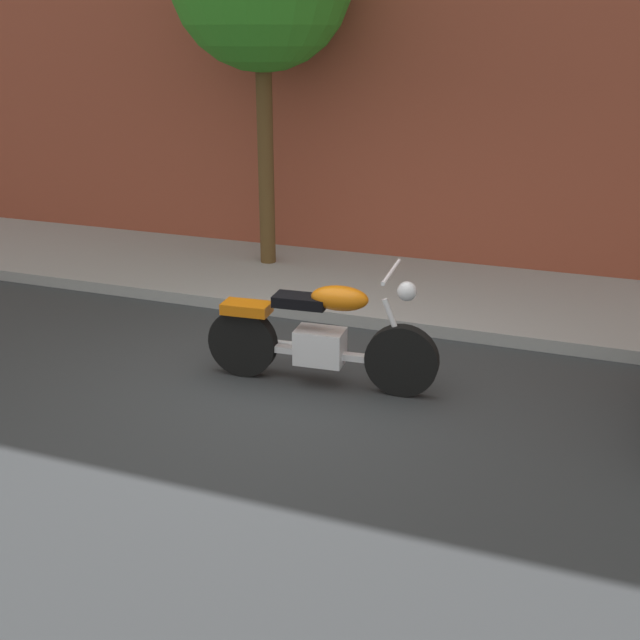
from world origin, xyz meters
TOP-DOWN VIEW (x-y plane):
  - ground_plane at (0.00, 0.00)m, footprint 60.00×60.00m
  - sidewalk at (0.00, 2.95)m, footprint 24.47×2.46m
  - motorcycle at (0.27, 0.24)m, footprint 2.16×0.70m

SIDE VIEW (x-z plane):
  - ground_plane at x=0.00m, z-range 0.00..0.00m
  - sidewalk at x=0.00m, z-range 0.00..0.14m
  - motorcycle at x=0.27m, z-range -0.11..1.05m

